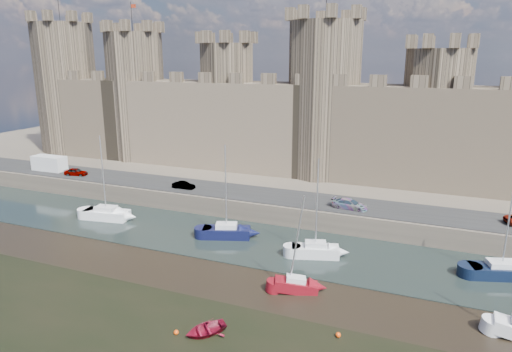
# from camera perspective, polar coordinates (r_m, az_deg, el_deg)

# --- Properties ---
(water_channel) EXTENTS (160.00, 12.00, 0.08)m
(water_channel) POSITION_cam_1_polar(r_m,az_deg,el_deg) (52.38, -0.82, -8.23)
(water_channel) COLOR black
(water_channel) RESTS_ON ground
(quay) EXTENTS (160.00, 60.00, 2.50)m
(quay) POSITION_cam_1_polar(r_m,az_deg,el_deg) (84.79, 8.69, 1.43)
(quay) COLOR #4C443A
(quay) RESTS_ON ground
(road) EXTENTS (160.00, 7.00, 0.10)m
(road) POSITION_cam_1_polar(r_m,az_deg,el_deg) (60.30, 2.87, -2.59)
(road) COLOR black
(road) RESTS_ON quay
(castle) EXTENTS (108.50, 11.00, 29.00)m
(castle) POSITION_cam_1_polar(r_m,az_deg,el_deg) (71.67, 6.22, 7.58)
(castle) COLOR #42382B
(castle) RESTS_ON quay
(car_0) EXTENTS (3.78, 2.16, 1.21)m
(car_0) POSITION_cam_1_polar(r_m,az_deg,el_deg) (76.09, -21.59, 0.47)
(car_0) COLOR gray
(car_0) RESTS_ON quay
(car_1) EXTENTS (3.24, 1.15, 1.06)m
(car_1) POSITION_cam_1_polar(r_m,az_deg,el_deg) (64.47, -9.04, -1.16)
(car_1) COLOR gray
(car_1) RESTS_ON quay
(car_2) EXTENTS (4.45, 2.17, 1.25)m
(car_2) POSITION_cam_1_polar(r_m,az_deg,el_deg) (56.50, 11.64, -3.47)
(car_2) COLOR gray
(car_2) RESTS_ON quay
(van) EXTENTS (5.62, 2.32, 2.44)m
(van) POSITION_cam_1_polar(r_m,az_deg,el_deg) (80.95, -24.42, 1.43)
(van) COLOR silver
(van) RESTS_ON quay
(sailboat_0) EXTENTS (6.11, 3.14, 10.91)m
(sailboat_0) POSITION_cam_1_polar(r_m,az_deg,el_deg) (62.13, -18.20, -4.46)
(sailboat_0) COLOR white
(sailboat_0) RESTS_ON ground
(sailboat_1) EXTENTS (5.84, 3.81, 10.92)m
(sailboat_1) POSITION_cam_1_polar(r_m,az_deg,el_deg) (53.33, -3.71, -6.90)
(sailboat_1) COLOR black
(sailboat_1) RESTS_ON ground
(sailboat_2) EXTENTS (5.23, 3.28, 10.55)m
(sailboat_2) POSITION_cam_1_polar(r_m,az_deg,el_deg) (48.79, 7.43, -9.13)
(sailboat_2) COLOR silver
(sailboat_2) RESTS_ON ground
(sailboat_3) EXTENTS (6.26, 3.95, 10.25)m
(sailboat_3) POSITION_cam_1_polar(r_m,az_deg,el_deg) (50.02, 28.34, -10.31)
(sailboat_3) COLOR black
(sailboat_3) RESTS_ON ground
(sailboat_4) EXTENTS (4.17, 2.74, 9.09)m
(sailboat_4) POSITION_cam_1_polar(r_m,az_deg,el_deg) (42.09, 5.01, -13.35)
(sailboat_4) COLOR maroon
(sailboat_4) RESTS_ON ground
(dinghy_4) EXTENTS (3.81, 3.91, 0.66)m
(dinghy_4) POSITION_cam_1_polar(r_m,az_deg,el_deg) (36.67, -6.33, -18.65)
(dinghy_4) COLOR maroon
(dinghy_4) RESTS_ON ground
(buoy_1) EXTENTS (0.39, 0.39, 0.39)m
(buoy_1) POSITION_cam_1_polar(r_m,az_deg,el_deg) (37.03, -9.95, -18.68)
(buoy_1) COLOR #EA470A
(buoy_1) RESTS_ON ground
(buoy_3) EXTENTS (0.41, 0.41, 0.41)m
(buoy_3) POSITION_cam_1_polar(r_m,az_deg,el_deg) (36.76, 10.24, -18.96)
(buoy_3) COLOR #FD480B
(buoy_3) RESTS_ON ground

